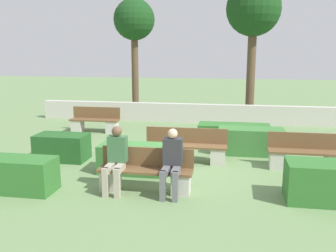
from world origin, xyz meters
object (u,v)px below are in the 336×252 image
(bench_left_side, at_px, (95,123))
(bench_right_side, at_px, (305,156))
(tree_leftmost, at_px, (134,22))
(person_seated_man, at_px, (172,159))
(person_seated_woman, at_px, (116,156))
(tree_center_left, at_px, (254,11))
(bench_back, at_px, (185,149))
(bench_front, at_px, (146,175))

(bench_left_side, xyz_separation_m, bench_right_side, (6.56, -3.19, 0.00))
(tree_leftmost, bearing_deg, person_seated_man, -71.10)
(bench_left_side, height_order, bench_right_side, same)
(bench_right_side, xyz_separation_m, person_seated_woman, (-4.07, -2.18, 0.41))
(person_seated_man, height_order, tree_center_left, tree_center_left)
(tree_center_left, bearing_deg, bench_back, -105.32)
(bench_back, bearing_deg, tree_center_left, 66.84)
(bench_right_side, height_order, tree_leftmost, tree_leftmost)
(person_seated_man, bearing_deg, bench_right_side, 36.74)
(bench_back, distance_m, person_seated_man, 2.32)
(person_seated_woman, bearing_deg, tree_center_left, 71.77)
(bench_right_side, height_order, tree_center_left, tree_center_left)
(tree_leftmost, height_order, tree_center_left, tree_center_left)
(person_seated_woman, bearing_deg, person_seated_man, -0.09)
(bench_right_side, xyz_separation_m, person_seated_man, (-2.92, -2.18, 0.40))
(person_seated_man, bearing_deg, bench_back, 90.35)
(bench_left_side, height_order, person_seated_man, person_seated_man)
(person_seated_woman, relative_size, tree_center_left, 0.24)
(bench_right_side, distance_m, tree_center_left, 8.14)
(bench_left_side, distance_m, tree_center_left, 7.82)
(tree_leftmost, bearing_deg, tree_center_left, -0.26)
(bench_left_side, bearing_deg, bench_back, -43.18)
(person_seated_woman, xyz_separation_m, tree_leftmost, (-2.00, 9.17, 3.29))
(tree_leftmost, bearing_deg, bench_front, -74.09)
(tree_center_left, bearing_deg, person_seated_man, -101.53)
(bench_back, bearing_deg, person_seated_woman, -124.21)
(person_seated_man, distance_m, tree_center_left, 10.04)
(bench_front, bearing_deg, tree_center_left, 74.88)
(bench_back, bearing_deg, tree_leftmost, 106.59)
(bench_left_side, xyz_separation_m, tree_leftmost, (0.49, 3.81, 3.70))
(tree_leftmost, bearing_deg, bench_back, -65.58)
(bench_right_side, distance_m, person_seated_woman, 4.63)
(bench_front, height_order, person_seated_woman, person_seated_woman)
(bench_front, xyz_separation_m, tree_leftmost, (-2.58, 9.03, 3.69))
(tree_center_left, bearing_deg, bench_left_side, -145.50)
(bench_right_side, relative_size, tree_leftmost, 0.35)
(bench_left_side, distance_m, person_seated_woman, 5.93)
(person_seated_man, height_order, person_seated_woman, person_seated_woman)
(bench_front, xyz_separation_m, person_seated_woman, (-0.58, -0.14, 0.40))
(bench_left_side, bearing_deg, bench_front, -62.35)
(bench_left_side, relative_size, bench_back, 0.81)
(bench_front, distance_m, person_seated_man, 0.71)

